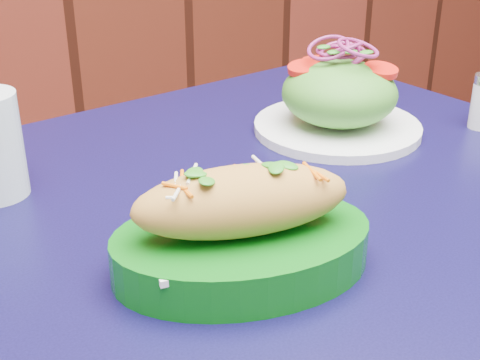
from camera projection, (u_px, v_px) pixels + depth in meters
cafe_table at (307, 266)px, 0.76m from camera, size 0.87×0.87×0.75m
banh_mi_basket at (242, 229)px, 0.57m from camera, size 0.26×0.21×0.11m
salad_plate at (339, 99)px, 0.87m from camera, size 0.22×0.22×0.12m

